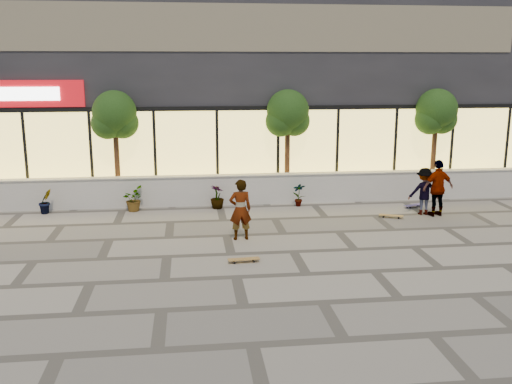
{
  "coord_description": "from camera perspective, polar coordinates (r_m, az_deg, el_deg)",
  "views": [
    {
      "loc": [
        -1.01,
        -12.28,
        4.76
      ],
      "look_at": [
        0.81,
        3.05,
        1.3
      ],
      "focal_mm": 40.0,
      "sensor_mm": 36.0,
      "label": 1
    }
  ],
  "objects": [
    {
      "name": "shrub_c",
      "position": [
        19.32,
        -12.22,
        -0.69
      ],
      "size": [
        0.68,
        0.77,
        0.81
      ],
      "primitive_type": "imported",
      "rotation": [
        0.0,
        0.0,
        1.64
      ],
      "color": "#1C3A12",
      "rests_on": "ground"
    },
    {
      "name": "shrub_b",
      "position": [
        19.79,
        -20.32,
        -0.88
      ],
      "size": [
        0.57,
        0.57,
        0.81
      ],
      "primitive_type": "imported",
      "rotation": [
        0.0,
        0.0,
        0.82
      ],
      "color": "#1C3A12",
      "rests_on": "ground"
    },
    {
      "name": "skateboard_right_near",
      "position": [
        18.6,
        13.37,
        -2.31
      ],
      "size": [
        0.77,
        0.49,
        0.09
      ],
      "rotation": [
        0.0,
        0.0,
        -0.43
      ],
      "color": "olive",
      "rests_on": "ground"
    },
    {
      "name": "planter_wall",
      "position": [
        19.76,
        -3.7,
        0.23
      ],
      "size": [
        22.0,
        0.42,
        1.04
      ],
      "color": "silver",
      "rests_on": "ground"
    },
    {
      "name": "retail_building",
      "position": [
        24.79,
        -4.54,
        11.4
      ],
      "size": [
        24.0,
        9.17,
        8.5
      ],
      "color": "#242429",
      "rests_on": "ground"
    },
    {
      "name": "skateboard_right_far",
      "position": [
        20.16,
        15.51,
        -1.28
      ],
      "size": [
        0.77,
        0.46,
        0.09
      ],
      "rotation": [
        0.0,
        0.0,
        0.38
      ],
      "color": "#68559C",
      "rests_on": "ground"
    },
    {
      "name": "ground",
      "position": [
        13.21,
        -1.97,
        -8.5
      ],
      "size": [
        80.0,
        80.0,
        0.0
      ],
      "primitive_type": "plane",
      "color": "gray",
      "rests_on": "ground"
    },
    {
      "name": "tree_east",
      "position": [
        21.99,
        17.58,
        7.42
      ],
      "size": [
        1.6,
        1.5,
        3.92
      ],
      "color": "#492D1A",
      "rests_on": "ground"
    },
    {
      "name": "skater_right_far",
      "position": [
        19.16,
        16.46,
        0.07
      ],
      "size": [
        1.04,
        0.66,
        1.53
      ],
      "primitive_type": "imported",
      "rotation": [
        0.0,
        0.0,
        3.04
      ],
      "color": "#99381B",
      "rests_on": "ground"
    },
    {
      "name": "tree_mideast",
      "position": [
        20.36,
        3.19,
        7.61
      ],
      "size": [
        1.6,
        1.5,
        3.92
      ],
      "color": "#492D1A",
      "rests_on": "ground"
    },
    {
      "name": "shrub_e",
      "position": [
        19.58,
        4.31,
        -0.26
      ],
      "size": [
        0.46,
        0.35,
        0.81
      ],
      "primitive_type": "imported",
      "rotation": [
        0.0,
        0.0,
        3.28
      ],
      "color": "#1C3A12",
      "rests_on": "ground"
    },
    {
      "name": "skater_right_near",
      "position": [
        19.06,
        17.74,
        0.38
      ],
      "size": [
        1.13,
        0.63,
        1.82
      ],
      "primitive_type": "imported",
      "rotation": [
        0.0,
        0.0,
        3.33
      ],
      "color": "silver",
      "rests_on": "ground"
    },
    {
      "name": "skateboard_center",
      "position": [
        14.11,
        -1.22,
        -6.75
      ],
      "size": [
        0.8,
        0.26,
        0.09
      ],
      "rotation": [
        0.0,
        0.0,
        0.08
      ],
      "color": "olive",
      "rests_on": "ground"
    },
    {
      "name": "skater_center",
      "position": [
        15.71,
        -1.58,
        -1.77
      ],
      "size": [
        0.66,
        0.46,
        1.71
      ],
      "primitive_type": "imported",
      "rotation": [
        0.0,
        0.0,
        3.23
      ],
      "color": "silver",
      "rests_on": "ground"
    },
    {
      "name": "tree_midwest",
      "position": [
        20.21,
        -13.95,
        7.22
      ],
      "size": [
        1.6,
        1.5,
        3.92
      ],
      "color": "#492D1A",
      "rests_on": "ground"
    },
    {
      "name": "shrub_d",
      "position": [
        19.25,
        -3.9,
        -0.48
      ],
      "size": [
        0.64,
        0.64,
        0.81
      ],
      "primitive_type": "imported",
      "rotation": [
        0.0,
        0.0,
        2.46
      ],
      "color": "#1C3A12",
      "rests_on": "ground"
    }
  ]
}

